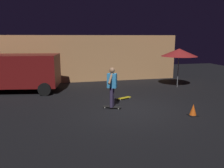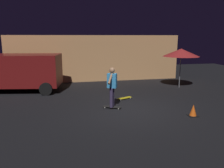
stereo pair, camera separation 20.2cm
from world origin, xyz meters
The scene contains 8 objects.
ground_plane centered at (0.00, 0.00, 0.00)m, with size 28.00×28.00×0.00m, color black.
low_building centered at (-0.46, 8.45, 1.54)m, with size 11.58×4.26×3.07m.
parked_van centered at (-5.15, 4.46, 1.16)m, with size 4.85×2.87×2.03m.
patio_umbrella centered at (4.08, 3.46, 2.07)m, with size 2.10×2.10×2.30m.
skateboard_ridden centered at (-0.69, 0.34, 0.06)m, with size 0.78×0.54×0.07m.
skateboard_spare centered at (0.20, 1.60, 0.06)m, with size 0.80×0.49×0.07m.
skater centered at (-0.69, 0.34, 1.04)m, with size 0.54×0.91×1.67m.
traffic_cone centered at (2.13, -1.27, 0.21)m, with size 0.34×0.34×0.46m.
Camera 1 is at (-2.80, -8.64, 2.98)m, focal length 36.41 mm.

